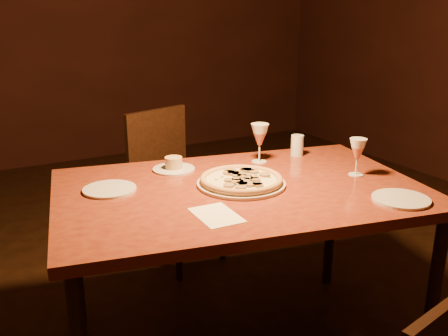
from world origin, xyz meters
TOP-DOWN VIEW (x-y plane):
  - back_wall at (0.00, 3.50)m, footprint 6.00×0.04m
  - dining_table at (0.10, 0.04)m, footprint 1.66×1.24m
  - chair_far at (0.22, 1.05)m, footprint 0.56×0.56m
  - pizza_plate at (0.12, 0.06)m, footprint 0.37×0.37m
  - ramekin_saucer at (-0.05, 0.38)m, footprint 0.19×0.19m
  - wine_glass_far at (0.36, 0.30)m, footprint 0.09×0.09m
  - wine_glass_right at (0.63, -0.07)m, footprint 0.08×0.08m
  - water_tumbler at (0.59, 0.30)m, footprint 0.06×0.06m
  - side_plate_left at (-0.38, 0.26)m, footprint 0.22×0.22m
  - side_plate_near at (0.57, -0.39)m, footprint 0.22×0.22m
  - menu_card at (-0.12, -0.18)m, footprint 0.15×0.21m

SIDE VIEW (x-z plane):
  - chair_far at x=0.22m, z-range 0.06..0.99m
  - dining_table at x=0.10m, z-range 0.33..1.13m
  - menu_card at x=-0.12m, z-range 0.80..0.80m
  - side_plate_left at x=-0.38m, z-range 0.80..0.81m
  - side_plate_near at x=0.57m, z-range 0.80..0.81m
  - ramekin_saucer at x=-0.05m, z-range 0.79..0.85m
  - pizza_plate at x=0.12m, z-range 0.80..0.84m
  - water_tumbler at x=0.59m, z-range 0.80..0.91m
  - wine_glass_right at x=0.63m, z-range 0.80..0.97m
  - wine_glass_far at x=0.36m, z-range 0.80..0.99m
  - back_wall at x=0.00m, z-range 0.00..3.00m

